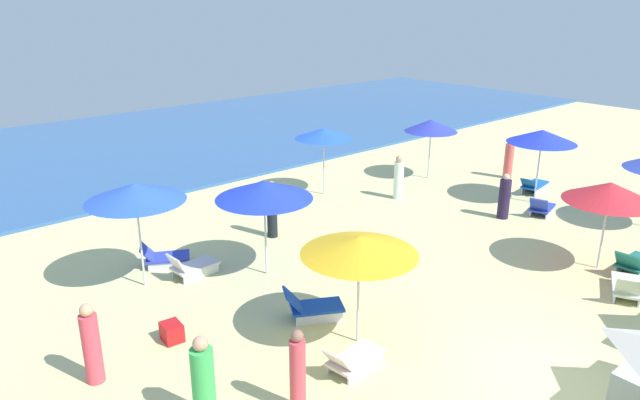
% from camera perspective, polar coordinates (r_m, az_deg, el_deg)
% --- Properties ---
extents(ground_plane, '(60.00, 60.00, 0.00)m').
position_cam_1_polar(ground_plane, '(12.20, 20.65, -16.04)').
color(ground_plane, beige).
extents(ocean, '(60.00, 15.81, 0.12)m').
position_cam_1_polar(ocean, '(28.71, -21.29, 4.33)').
color(ocean, '#315C96').
rests_on(ocean, ground_plane).
extents(umbrella_0, '(2.36, 2.36, 2.65)m').
position_cam_1_polar(umbrella_0, '(14.45, -17.49, 0.71)').
color(umbrella_0, silver).
rests_on(umbrella_0, ground_plane).
extents(lounge_chair_0_0, '(1.41, 1.17, 0.62)m').
position_cam_1_polar(lounge_chair_0_0, '(16.17, -14.90, -5.36)').
color(lounge_chair_0_0, silver).
rests_on(lounge_chair_0_0, ground_plane).
extents(lounge_chair_0_1, '(1.26, 0.68, 0.71)m').
position_cam_1_polar(lounge_chair_0_1, '(15.41, -12.31, -6.32)').
color(lounge_chair_0_1, silver).
rests_on(lounge_chair_0_1, ground_plane).
extents(umbrella_1, '(2.36, 2.36, 2.35)m').
position_cam_1_polar(umbrella_1, '(11.57, 3.84, -4.42)').
color(umbrella_1, silver).
rests_on(umbrella_1, ground_plane).
extents(lounge_chair_1_0, '(1.35, 0.71, 0.63)m').
position_cam_1_polar(lounge_chair_1_0, '(11.64, 3.17, -15.16)').
color(lounge_chair_1_0, silver).
rests_on(lounge_chair_1_0, ground_plane).
extents(lounge_chair_1_1, '(1.45, 1.19, 0.73)m').
position_cam_1_polar(lounge_chair_1_1, '(13.20, -0.78, -10.32)').
color(lounge_chair_1_1, silver).
rests_on(lounge_chair_1_1, ground_plane).
extents(umbrella_2, '(2.29, 2.29, 2.57)m').
position_cam_1_polar(umbrella_2, '(21.11, 20.73, 5.79)').
color(umbrella_2, silver).
rests_on(umbrella_2, ground_plane).
extents(lounge_chair_2_0, '(1.32, 0.86, 0.69)m').
position_cam_1_polar(lounge_chair_2_0, '(20.51, 20.69, -0.71)').
color(lounge_chair_2_0, silver).
rests_on(lounge_chair_2_0, ground_plane).
extents(lounge_chair_2_1, '(1.51, 0.76, 0.65)m').
position_cam_1_polar(lounge_chair_2_1, '(22.74, 20.03, 1.32)').
color(lounge_chair_2_1, silver).
rests_on(lounge_chair_2_1, ground_plane).
extents(umbrella_3, '(2.03, 2.03, 2.32)m').
position_cam_1_polar(umbrella_3, '(23.04, 10.72, 7.11)').
color(umbrella_3, silver).
rests_on(umbrella_3, ground_plane).
extents(umbrella_5, '(2.27, 2.27, 2.36)m').
position_cam_1_polar(umbrella_5, '(16.54, 26.30, 0.70)').
color(umbrella_5, silver).
rests_on(umbrella_5, ground_plane).
extents(lounge_chair_5_0, '(1.56, 1.16, 0.74)m').
position_cam_1_polar(lounge_chair_5_0, '(15.87, 27.57, -7.49)').
color(lounge_chair_5_0, silver).
rests_on(lounge_chair_5_0, ground_plane).
extents(lounge_chair_5_1, '(1.44, 0.66, 0.70)m').
position_cam_1_polar(lounge_chair_5_1, '(17.29, 28.26, -5.42)').
color(lounge_chair_5_1, silver).
rests_on(lounge_chair_5_1, ground_plane).
extents(umbrella_6, '(2.05, 2.05, 2.42)m').
position_cam_1_polar(umbrella_6, '(20.67, 0.37, 6.47)').
color(umbrella_6, silver).
rests_on(umbrella_6, ground_plane).
extents(umbrella_7, '(2.43, 2.43, 2.51)m').
position_cam_1_polar(umbrella_7, '(14.52, -5.45, 0.99)').
color(umbrella_7, silver).
rests_on(umbrella_7, ground_plane).
extents(beachgoer_0, '(0.40, 0.40, 1.58)m').
position_cam_1_polar(beachgoer_0, '(10.37, -2.18, -16.41)').
color(beachgoer_0, '#E74753').
rests_on(beachgoer_0, ground_plane).
extents(beachgoer_1, '(0.54, 0.54, 1.61)m').
position_cam_1_polar(beachgoer_1, '(10.37, -11.26, -16.92)').
color(beachgoer_1, green).
rests_on(beachgoer_1, ground_plane).
extents(beachgoer_2, '(0.36, 0.36, 1.57)m').
position_cam_1_polar(beachgoer_2, '(20.76, 7.63, 2.10)').
color(beachgoer_2, white).
rests_on(beachgoer_2, ground_plane).
extents(beachgoer_4, '(0.46, 0.46, 1.55)m').
position_cam_1_polar(beachgoer_4, '(24.14, 17.83, 3.70)').
color(beachgoer_4, '#F55851').
rests_on(beachgoer_4, ground_plane).
extents(beachgoer_5, '(0.47, 0.47, 1.48)m').
position_cam_1_polar(beachgoer_5, '(19.67, 17.44, 0.20)').
color(beachgoer_5, '#261A38').
rests_on(beachgoer_5, ground_plane).
extents(beachgoer_6, '(0.42, 0.42, 1.62)m').
position_cam_1_polar(beachgoer_6, '(11.79, -21.28, -13.00)').
color(beachgoer_6, '#E94455').
rests_on(beachgoer_6, ground_plane).
extents(beachgoer_7, '(0.43, 0.43, 1.72)m').
position_cam_1_polar(beachgoer_7, '(17.32, -4.68, -1.04)').
color(beachgoer_7, black).
rests_on(beachgoer_7, ground_plane).
extents(cooler_box_0, '(0.43, 0.50, 0.38)m').
position_cam_1_polar(cooler_box_0, '(12.87, -14.17, -12.30)').
color(cooler_box_0, red).
rests_on(cooler_box_0, ground_plane).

